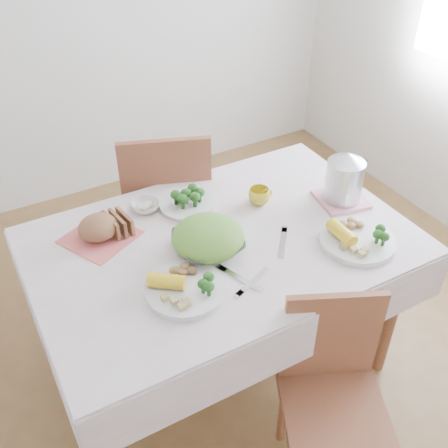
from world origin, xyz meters
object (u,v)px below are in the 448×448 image
dining_table (222,307)px  yellow_mug (259,196)px  chair_far (168,209)px  dinner_plate_right (357,241)px  electric_kettle (345,178)px  salad_bowl (208,244)px  chair_near (337,402)px  dinner_plate_left (185,290)px

dining_table → yellow_mug: yellow_mug is taller
chair_far → dinner_plate_right: bearing=133.0°
electric_kettle → salad_bowl: bearing=166.9°
chair_near → yellow_mug: 0.90m
chair_far → dinner_plate_left: size_ratio=3.37×
chair_near → salad_bowl: 0.74m
yellow_mug → electric_kettle: 0.37m
chair_near → salad_bowl: chair_near is taller
dinner_plate_left → dinner_plate_right: 0.72m
chair_near → dinner_plate_left: chair_near is taller
dinner_plate_left → electric_kettle: size_ratio=1.29×
dining_table → yellow_mug: (0.27, 0.15, 0.42)m
dinner_plate_left → yellow_mug: bearing=33.1°
dinner_plate_left → dinner_plate_right: size_ratio=0.97×
dining_table → yellow_mug: size_ratio=15.00×
dining_table → chair_far: bearing=85.9°
chair_far → yellow_mug: size_ratio=10.50×
dinner_plate_left → yellow_mug: 0.62m
dining_table → yellow_mug: 0.52m
electric_kettle → chair_far: bearing=113.4°
electric_kettle → yellow_mug: bearing=139.1°
dining_table → chair_near: 0.68m
chair_near → electric_kettle: size_ratio=3.66×
yellow_mug → chair_far: bearing=111.9°
dinner_plate_left → dinner_plate_right: same height
dining_table → dinner_plate_left: bearing=-142.8°
chair_near → electric_kettle: electric_kettle is taller
yellow_mug → salad_bowl: bearing=-152.9°
chair_far → dinner_plate_right: size_ratio=3.28×
dining_table → chair_near: bearing=-82.3°
salad_bowl → yellow_mug: 0.39m
salad_bowl → yellow_mug: yellow_mug is taller
salad_bowl → yellow_mug: (0.34, 0.18, 0.00)m
salad_bowl → dinner_plate_left: salad_bowl is taller
chair_far → salad_bowl: chair_far is taller
yellow_mug → electric_kettle: bearing=-26.8°
chair_far → yellow_mug: (0.22, -0.54, 0.33)m
dinner_plate_right → electric_kettle: size_ratio=1.33×
salad_bowl → chair_near: bearing=-75.2°
electric_kettle → chair_near: bearing=-141.6°
dining_table → yellow_mug: bearing=28.7°
chair_near → dinner_plate_left: (-0.35, 0.48, 0.31)m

